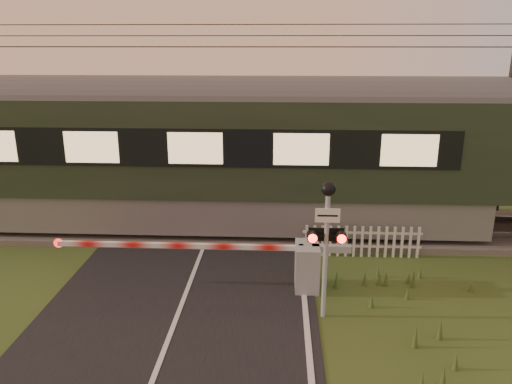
# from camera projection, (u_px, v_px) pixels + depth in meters

# --- Properties ---
(ground) EXTENTS (160.00, 160.00, 0.00)m
(ground) POSITION_uv_depth(u_px,v_px,m) (164.00, 352.00, 9.46)
(ground) COLOR #38481B
(ground) RESTS_ON ground
(road) EXTENTS (6.00, 140.00, 0.03)m
(road) POSITION_uv_depth(u_px,v_px,m) (162.00, 359.00, 9.24)
(road) COLOR black
(road) RESTS_ON ground
(track_bed) EXTENTS (140.00, 3.40, 0.39)m
(track_bed) POSITION_uv_depth(u_px,v_px,m) (211.00, 227.00, 15.66)
(track_bed) COLOR #47423D
(track_bed) RESTS_ON ground
(overhead_wires) EXTENTS (120.00, 0.62, 0.62)m
(overhead_wires) POSITION_uv_depth(u_px,v_px,m) (205.00, 38.00, 14.02)
(overhead_wires) COLOR black
(overhead_wires) RESTS_ON ground
(boom_gate) EXTENTS (7.06, 0.86, 1.14)m
(boom_gate) POSITION_uv_depth(u_px,v_px,m) (293.00, 263.00, 11.76)
(boom_gate) COLOR gray
(boom_gate) RESTS_ON ground
(crossing_signal) EXTENTS (0.76, 0.33, 2.99)m
(crossing_signal) POSITION_uv_depth(u_px,v_px,m) (327.00, 226.00, 10.09)
(crossing_signal) COLOR gray
(crossing_signal) RESTS_ON ground
(picket_fence) EXTENTS (3.22, 0.07, 0.88)m
(picket_fence) POSITION_uv_depth(u_px,v_px,m) (362.00, 241.00, 13.53)
(picket_fence) COLOR silver
(picket_fence) RESTS_ON ground
(catenary_mast) EXTENTS (0.22, 2.46, 6.91)m
(catenary_mast) POSITION_uv_depth(u_px,v_px,m) (510.00, 107.00, 16.30)
(catenary_mast) COLOR #2D2D30
(catenary_mast) RESTS_ON ground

